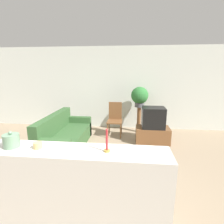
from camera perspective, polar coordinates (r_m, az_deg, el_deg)
The scene contains 12 objects.
ground_plane at distance 3.22m, azimuth -12.13°, elevation -23.69°, with size 14.00×14.00×0.00m, color gray.
wall_back at distance 5.95m, azimuth -2.51°, elevation 7.75°, with size 9.00×0.06×2.70m.
couch at distance 4.64m, azimuth -15.22°, elevation -7.77°, with size 0.84×1.94×0.85m.
tv_stand at distance 4.95m, azimuth 13.04°, elevation -7.26°, with size 0.90×0.51×0.43m.
television at distance 4.81m, azimuth 13.27°, elevation -1.77°, with size 0.60×0.49×0.55m.
wooden_chair at distance 5.26m, azimuth 0.97°, elevation -1.89°, with size 0.44×0.44×1.01m.
plant_stand at distance 5.63m, azimuth 8.75°, elevation -2.44°, with size 0.12×0.12×0.82m.
potted_plant at distance 5.48m, azimuth 9.02°, elevation 5.17°, with size 0.53×0.53×0.63m.
foreground_counter at distance 2.45m, azimuth -17.65°, elevation -22.43°, with size 2.72×0.44×1.03m.
decorative_bowl at distance 2.42m, azimuth -30.04°, elevation -8.10°, with size 0.18×0.18×0.20m.
candle_jar at distance 2.26m, azimuth -23.07°, elevation -9.97°, with size 0.10×0.10×0.07m.
candlestick at distance 1.99m, azimuth -1.70°, elevation -10.46°, with size 0.07×0.07×0.27m.
Camera 1 is at (0.88, -2.43, 1.92)m, focal length 28.00 mm.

